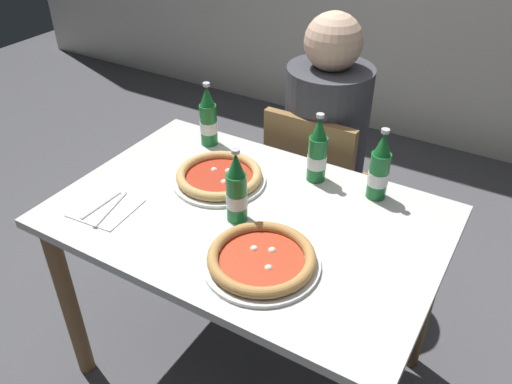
{
  "coord_description": "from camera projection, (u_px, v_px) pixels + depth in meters",
  "views": [
    {
      "loc": [
        0.69,
        -1.1,
        1.73
      ],
      "look_at": [
        0.0,
        0.05,
        0.8
      ],
      "focal_mm": 36.43,
      "sensor_mm": 36.0,
      "label": 1
    }
  ],
  "objects": [
    {
      "name": "beer_bottle_center",
      "position": [
        317.0,
        153.0,
        1.73
      ],
      "size": [
        0.07,
        0.07,
        0.25
      ],
      "color": "#196B2D",
      "rests_on": "dining_table_main"
    },
    {
      "name": "diner_seated",
      "position": [
        323.0,
        161.0,
        2.2
      ],
      "size": [
        0.34,
        0.34,
        1.21
      ],
      "color": "#2D3342",
      "rests_on": "ground_plane"
    },
    {
      "name": "beer_bottle_extra",
      "position": [
        208.0,
        119.0,
        1.93
      ],
      "size": [
        0.07,
        0.07,
        0.25
      ],
      "color": "#196B2D",
      "rests_on": "dining_table_main"
    },
    {
      "name": "beer_bottle_right",
      "position": [
        237.0,
        191.0,
        1.55
      ],
      "size": [
        0.07,
        0.07,
        0.25
      ],
      "color": "#196B2D",
      "rests_on": "dining_table_main"
    },
    {
      "name": "dining_table_main",
      "position": [
        248.0,
        241.0,
        1.69
      ],
      "size": [
        1.2,
        0.8,
        0.75
      ],
      "color": "silver",
      "rests_on": "ground_plane"
    },
    {
      "name": "pizza_margherita_near",
      "position": [
        219.0,
        177.0,
        1.76
      ],
      "size": [
        0.32,
        0.32,
        0.04
      ],
      "color": "white",
      "rests_on": "dining_table_main"
    },
    {
      "name": "chair_behind_table",
      "position": [
        316.0,
        187.0,
        2.22
      ],
      "size": [
        0.4,
        0.4,
        0.85
      ],
      "rotation": [
        0.0,
        0.0,
        3.14
      ],
      "color": "olive",
      "rests_on": "ground_plane"
    },
    {
      "name": "ground_plane",
      "position": [
        250.0,
        364.0,
        2.06
      ],
      "size": [
        8.0,
        8.0,
        0.0
      ],
      "primitive_type": "plane",
      "color": "#4C4C51"
    },
    {
      "name": "beer_bottle_left",
      "position": [
        379.0,
        169.0,
        1.64
      ],
      "size": [
        0.07,
        0.07,
        0.25
      ],
      "color": "#196B2D",
      "rests_on": "dining_table_main"
    },
    {
      "name": "pizza_marinara_far",
      "position": [
        262.0,
        259.0,
        1.42
      ],
      "size": [
        0.33,
        0.33,
        0.04
      ],
      "color": "white",
      "rests_on": "dining_table_main"
    },
    {
      "name": "napkin_with_cutlery",
      "position": [
        106.0,
        208.0,
        1.65
      ],
      "size": [
        0.19,
        0.19,
        0.01
      ],
      "color": "white",
      "rests_on": "dining_table_main"
    }
  ]
}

